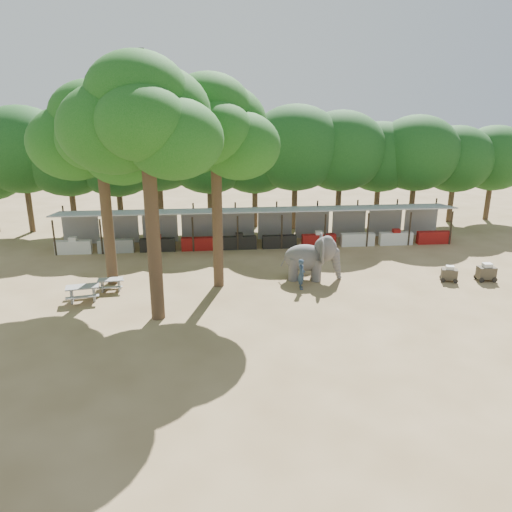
{
  "coord_description": "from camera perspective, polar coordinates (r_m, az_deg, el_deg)",
  "views": [
    {
      "loc": [
        -3.43,
        -20.25,
        10.16
      ],
      "look_at": [
        -1.0,
        5.0,
        2.0
      ],
      "focal_mm": 35.0,
      "sensor_mm": 36.0,
      "label": 1
    }
  ],
  "objects": [
    {
      "name": "cart_front",
      "position": [
        31.54,
        24.83,
        -1.68
      ],
      "size": [
        1.1,
        0.74,
        1.05
      ],
      "rotation": [
        0.0,
        0.0,
        -0.03
      ],
      "color": "#352D22",
      "rests_on": "ground"
    },
    {
      "name": "vendor_stalls",
      "position": [
        35.42,
        0.24,
        3.15
      ],
      "size": [
        28.0,
        2.99,
        2.8
      ],
      "color": "#919398",
      "rests_on": "ground"
    },
    {
      "name": "yard_tree_back",
      "position": [
        26.49,
        -5.0,
        14.26
      ],
      "size": [
        7.1,
        6.9,
        11.36
      ],
      "color": "#332316",
      "rests_on": "ground"
    },
    {
      "name": "picnic_table_far",
      "position": [
        28.35,
        -16.28,
        -2.99
      ],
      "size": [
        1.42,
        1.29,
        0.66
      ],
      "rotation": [
        0.0,
        0.0,
        0.08
      ],
      "color": "gray",
      "rests_on": "ground"
    },
    {
      "name": "yard_tree_center",
      "position": [
        22.62,
        -12.8,
        15.0
      ],
      "size": [
        7.1,
        6.9,
        12.04
      ],
      "color": "#332316",
      "rests_on": "ground"
    },
    {
      "name": "cart_back",
      "position": [
        30.64,
        21.22,
        -1.9
      ],
      "size": [
        1.1,
        0.89,
        0.92
      ],
      "rotation": [
        0.0,
        0.0,
        -0.33
      ],
      "color": "#352D22",
      "rests_on": "ground"
    },
    {
      "name": "yard_tree_left",
      "position": [
        28.1,
        -17.67,
        13.02
      ],
      "size": [
        7.1,
        6.9,
        11.02
      ],
      "color": "#332316",
      "rests_on": "ground"
    },
    {
      "name": "backdrop_trees",
      "position": [
        39.68,
        -0.51,
        11.11
      ],
      "size": [
        46.46,
        5.95,
        8.33
      ],
      "color": "#332316",
      "rests_on": "ground"
    },
    {
      "name": "picnic_table_near",
      "position": [
        27.35,
        -19.2,
        -3.82
      ],
      "size": [
        1.87,
        1.74,
        0.82
      ],
      "rotation": [
        0.0,
        0.0,
        0.18
      ],
      "color": "gray",
      "rests_on": "ground"
    },
    {
      "name": "ground",
      "position": [
        22.92,
        3.73,
        -8.53
      ],
      "size": [
        100.0,
        100.0,
        0.0
      ],
      "primitive_type": "plane",
      "color": "brown",
      "rests_on": "ground"
    },
    {
      "name": "handler",
      "position": [
        27.47,
        5.21,
        -2.06
      ],
      "size": [
        0.42,
        0.62,
        1.7
      ],
      "primitive_type": "imported",
      "rotation": [
        0.0,
        0.0,
        1.54
      ],
      "color": "#26384C",
      "rests_on": "ground"
    },
    {
      "name": "elephant",
      "position": [
        28.9,
        6.42,
        -0.14
      ],
      "size": [
        3.48,
        2.6,
        2.6
      ],
      "rotation": [
        0.0,
        0.0,
        -0.17
      ],
      "color": "#484545",
      "rests_on": "ground"
    }
  ]
}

